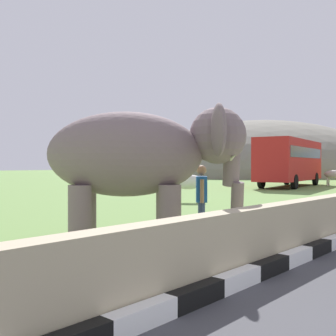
# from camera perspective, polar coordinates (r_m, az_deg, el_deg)

# --- Properties ---
(striped_curb) EXTENTS (16.20, 0.20, 0.24)m
(striped_curb) POSITION_cam_1_polar(r_m,az_deg,el_deg) (4.72, 0.38, -18.70)
(striped_curb) COLOR white
(striped_curb) RESTS_ON ground_plane
(barrier_parapet) EXTENTS (28.00, 0.36, 1.00)m
(barrier_parapet) POSITION_cam_1_polar(r_m,az_deg,el_deg) (6.65, 12.13, -9.65)
(barrier_parapet) COLOR tan
(barrier_parapet) RESTS_ON ground_plane
(elephant) EXTENTS (3.86, 3.81, 2.84)m
(elephant) POSITION_cam_1_polar(r_m,az_deg,el_deg) (8.22, -3.36, 1.66)
(elephant) COLOR slate
(elephant) RESTS_ON ground_plane
(person_handler) EXTENTS (0.54, 0.48, 1.66)m
(person_handler) POSITION_cam_1_polar(r_m,az_deg,el_deg) (9.32, 4.70, -4.09)
(person_handler) COLOR navy
(person_handler) RESTS_ON ground_plane
(bus_red) EXTENTS (10.22, 4.20, 3.50)m
(bus_red) POSITION_cam_1_polar(r_m,az_deg,el_deg) (32.17, 16.70, 1.21)
(bus_red) COLOR #B21E1E
(bus_red) RESTS_ON ground_plane
(cow_near) EXTENTS (1.42, 1.79, 1.23)m
(cow_near) POSITION_cam_1_polar(r_m,az_deg,el_deg) (18.14, 2.58, -2.03)
(cow_near) COLOR beige
(cow_near) RESTS_ON ground_plane
(cow_far) EXTENTS (0.63, 1.89, 1.23)m
(cow_far) POSITION_cam_1_polar(r_m,az_deg,el_deg) (34.67, 22.24, -0.86)
(cow_far) COLOR beige
(cow_far) RESTS_ON ground_plane
(hill_east) EXTENTS (45.59, 36.47, 17.02)m
(hill_east) POSITION_cam_1_polar(r_m,az_deg,el_deg) (66.95, 13.24, -0.95)
(hill_east) COLOR slate
(hill_east) RESTS_ON ground_plane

